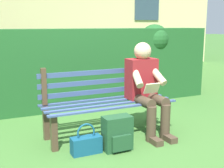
# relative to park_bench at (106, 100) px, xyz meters

# --- Properties ---
(ground) EXTENTS (60.00, 60.00, 0.00)m
(ground) POSITION_rel_park_bench_xyz_m (0.00, 0.08, -0.44)
(ground) COLOR #3D6B2D
(park_bench) EXTENTS (1.65, 0.53, 0.87)m
(park_bench) POSITION_rel_park_bench_xyz_m (0.00, 0.00, 0.00)
(park_bench) COLOR #4C3828
(park_bench) RESTS_ON ground
(person_seated) EXTENTS (0.44, 0.73, 1.16)m
(person_seated) POSITION_rel_park_bench_xyz_m (-0.48, 0.18, 0.17)
(person_seated) COLOR maroon
(person_seated) RESTS_ON ground
(hedge_backdrop) EXTENTS (4.95, 0.66, 1.38)m
(hedge_backdrop) POSITION_rel_park_bench_xyz_m (-0.13, -1.46, 0.25)
(hedge_backdrop) COLOR #1E5123
(hedge_backdrop) RESTS_ON ground
(backpack) EXTENTS (0.32, 0.25, 0.39)m
(backpack) POSITION_rel_park_bench_xyz_m (0.10, 0.54, -0.25)
(backpack) COLOR #1E4728
(backpack) RESTS_ON ground
(handbag) EXTENTS (0.33, 0.14, 0.34)m
(handbag) POSITION_rel_park_bench_xyz_m (0.45, 0.49, -0.33)
(handbag) COLOR navy
(handbag) RESTS_ON ground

